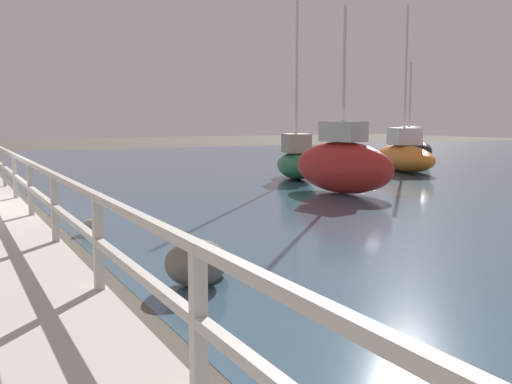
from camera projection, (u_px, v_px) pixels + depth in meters
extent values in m
cube|color=beige|center=(198.00, 321.00, 3.96)|extent=(0.10, 0.10, 1.07)
cube|color=beige|center=(98.00, 241.00, 6.56)|extent=(0.10, 0.10, 1.07)
cube|color=beige|center=(55.00, 207.00, 9.16)|extent=(0.10, 0.10, 1.07)
cube|color=beige|center=(30.00, 188.00, 11.76)|extent=(0.10, 0.10, 1.07)
cube|color=beige|center=(15.00, 176.00, 14.36)|extent=(0.10, 0.10, 1.07)
cube|color=beige|center=(4.00, 167.00, 16.95)|extent=(0.10, 0.10, 1.07)
cube|color=beige|center=(21.00, 159.00, 13.00)|extent=(0.09, 32.50, 0.08)
cube|color=beige|center=(22.00, 181.00, 13.06)|extent=(0.09, 32.50, 0.08)
ellipsoid|color=slate|center=(213.00, 264.00, 8.08)|extent=(0.44, 0.40, 0.33)
ellipsoid|color=#666056|center=(196.00, 263.00, 7.57)|extent=(0.80, 0.72, 0.60)
ellipsoid|color=gray|center=(91.00, 226.00, 11.06)|extent=(0.37, 0.34, 0.28)
ellipsoid|color=orange|center=(403.00, 158.00, 24.60)|extent=(3.14, 5.48, 1.09)
cube|color=silver|center=(404.00, 136.00, 24.50)|extent=(1.41, 1.62, 0.69)
cylinder|color=silver|center=(406.00, 76.00, 24.21)|extent=(0.09, 0.09, 5.58)
ellipsoid|color=#236B42|center=(296.00, 166.00, 21.37)|extent=(2.09, 3.35, 0.94)
cube|color=#9E937F|center=(296.00, 143.00, 21.27)|extent=(1.15, 1.35, 0.67)
cylinder|color=silver|center=(297.00, 70.00, 20.97)|extent=(0.09, 0.09, 5.79)
ellipsoid|color=red|center=(343.00, 168.00, 17.12)|extent=(1.79, 3.71, 1.48)
cube|color=beige|center=(343.00, 132.00, 17.00)|extent=(0.98, 1.37, 0.58)
cylinder|color=silver|center=(344.00, 75.00, 16.81)|extent=(0.09, 0.09, 3.76)
ellipsoid|color=black|center=(409.00, 149.00, 30.71)|extent=(2.88, 4.99, 1.19)
cube|color=silver|center=(409.00, 132.00, 30.61)|extent=(1.31, 1.50, 0.59)
cylinder|color=silver|center=(410.00, 100.00, 30.42)|extent=(0.09, 0.09, 3.80)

